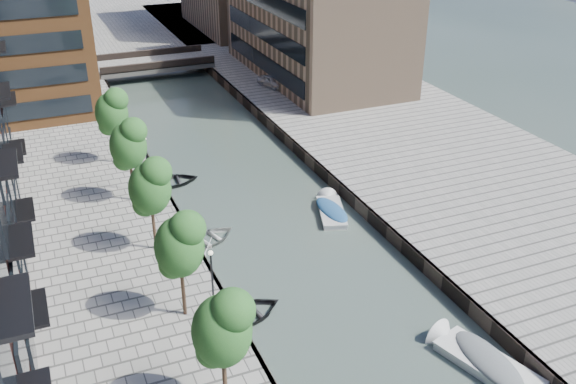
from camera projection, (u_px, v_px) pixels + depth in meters
water at (245, 186)px, 49.30m from camera, size 300.00×300.00×0.00m
quay_right at (422, 148)px, 54.59m from camera, size 20.00×140.00×1.00m
quay_wall_left at (166, 194)px, 46.97m from camera, size 0.25×140.00×1.00m
quay_wall_right at (317, 167)px, 51.18m from camera, size 0.25×140.00×1.00m
far_closure at (115, 23)px, 98.42m from camera, size 80.00×40.00×1.00m
tan_block_near at (315, 11)px, 69.29m from camera, size 12.00×25.00×14.00m
bridge at (154, 63)px, 74.99m from camera, size 13.00×6.00×1.30m
tree_2 at (222, 327)px, 25.87m from camera, size 2.50×2.50×5.95m
tree_3 at (179, 243)px, 31.63m from camera, size 2.50×2.50×5.95m
tree_4 at (149, 185)px, 37.39m from camera, size 2.50×2.50×5.95m
tree_5 at (128, 143)px, 43.15m from camera, size 2.50×2.50×5.95m
tree_6 at (111, 110)px, 48.90m from camera, size 2.50×2.50×5.95m
lamp_1 at (212, 278)px, 32.07m from camera, size 0.24×0.24×4.12m
lamp_2 at (147, 159)px, 45.23m from camera, size 0.24×0.24×4.12m
sloop_1 at (244, 318)px, 34.81m from camera, size 5.02×3.97×0.94m
sloop_3 at (207, 242)px, 41.89m from camera, size 4.95×4.21×0.87m
sloop_4 at (169, 184)px, 49.49m from camera, size 4.70×3.45×0.95m
motorboat_3 at (331, 210)px, 45.44m from camera, size 3.08×5.07×1.60m
motorboat_4 at (479, 359)px, 31.57m from camera, size 3.51×6.07×1.92m
car at (272, 81)px, 67.90m from camera, size 2.54×3.94×1.25m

